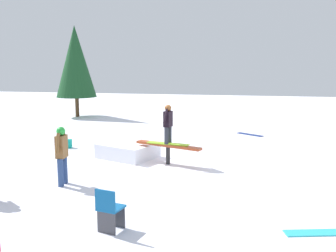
{
  "coord_description": "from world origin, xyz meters",
  "views": [
    {
      "loc": [
        2.58,
        -11.71,
        3.2
      ],
      "look_at": [
        0.0,
        0.0,
        1.27
      ],
      "focal_mm": 40.0,
      "sensor_mm": 36.0,
      "label": 1
    }
  ],
  "objects_px": {
    "backpack_on_snow": "(68,144)",
    "bystander_brown": "(62,153)",
    "loose_snowboard_cyan": "(323,233)",
    "pine_tree_near": "(75,62)",
    "folding_chair": "(110,211)",
    "rail_feature": "(168,147)",
    "main_rider_on_rail": "(168,125)",
    "loose_snowboard_navy": "(250,135)"
  },
  "relations": [
    {
      "from": "rail_feature",
      "to": "folding_chair",
      "type": "xyz_separation_m",
      "value": [
        -0.02,
        -5.19,
        -0.16
      ]
    },
    {
      "from": "bystander_brown",
      "to": "folding_chair",
      "type": "height_order",
      "value": "bystander_brown"
    },
    {
      "from": "backpack_on_snow",
      "to": "bystander_brown",
      "type": "bearing_deg",
      "value": 105.65
    },
    {
      "from": "rail_feature",
      "to": "folding_chair",
      "type": "distance_m",
      "value": 5.2
    },
    {
      "from": "main_rider_on_rail",
      "to": "bystander_brown",
      "type": "bearing_deg",
      "value": -120.05
    },
    {
      "from": "bystander_brown",
      "to": "pine_tree_near",
      "type": "height_order",
      "value": "pine_tree_near"
    },
    {
      "from": "backpack_on_snow",
      "to": "folding_chair",
      "type": "bearing_deg",
      "value": 112.82
    },
    {
      "from": "main_rider_on_rail",
      "to": "loose_snowboard_cyan",
      "type": "bearing_deg",
      "value": -37.16
    },
    {
      "from": "bystander_brown",
      "to": "loose_snowboard_cyan",
      "type": "height_order",
      "value": "bystander_brown"
    },
    {
      "from": "main_rider_on_rail",
      "to": "folding_chair",
      "type": "relative_size",
      "value": 1.65
    },
    {
      "from": "rail_feature",
      "to": "folding_chair",
      "type": "height_order",
      "value": "folding_chair"
    },
    {
      "from": "bystander_brown",
      "to": "pine_tree_near",
      "type": "xyz_separation_m",
      "value": [
        -5.87,
        12.98,
        2.57
      ]
    },
    {
      "from": "loose_snowboard_navy",
      "to": "pine_tree_near",
      "type": "relative_size",
      "value": 0.23
    },
    {
      "from": "bystander_brown",
      "to": "backpack_on_snow",
      "type": "height_order",
      "value": "bystander_brown"
    },
    {
      "from": "main_rider_on_rail",
      "to": "backpack_on_snow",
      "type": "distance_m",
      "value": 4.82
    },
    {
      "from": "loose_snowboard_navy",
      "to": "main_rider_on_rail",
      "type": "bearing_deg",
      "value": -79.24
    },
    {
      "from": "folding_chair",
      "to": "pine_tree_near",
      "type": "relative_size",
      "value": 0.15
    },
    {
      "from": "loose_snowboard_navy",
      "to": "folding_chair",
      "type": "xyz_separation_m",
      "value": [
        -2.65,
        -11.22,
        0.4
      ]
    },
    {
      "from": "loose_snowboard_navy",
      "to": "folding_chair",
      "type": "distance_m",
      "value": 11.53
    },
    {
      "from": "bystander_brown",
      "to": "pine_tree_near",
      "type": "relative_size",
      "value": 0.28
    },
    {
      "from": "rail_feature",
      "to": "bystander_brown",
      "type": "bearing_deg",
      "value": -110.12
    },
    {
      "from": "main_rider_on_rail",
      "to": "folding_chair",
      "type": "xyz_separation_m",
      "value": [
        -0.02,
        -5.19,
        -0.89
      ]
    },
    {
      "from": "folding_chair",
      "to": "rail_feature",
      "type": "bearing_deg",
      "value": -78.4
    },
    {
      "from": "main_rider_on_rail",
      "to": "backpack_on_snow",
      "type": "height_order",
      "value": "main_rider_on_rail"
    },
    {
      "from": "rail_feature",
      "to": "main_rider_on_rail",
      "type": "relative_size",
      "value": 1.62
    },
    {
      "from": "loose_snowboard_cyan",
      "to": "pine_tree_near",
      "type": "bearing_deg",
      "value": -65.17
    },
    {
      "from": "pine_tree_near",
      "to": "main_rider_on_rail",
      "type": "bearing_deg",
      "value": -51.32
    },
    {
      "from": "main_rider_on_rail",
      "to": "loose_snowboard_navy",
      "type": "distance_m",
      "value": 6.7
    },
    {
      "from": "bystander_brown",
      "to": "rail_feature",
      "type": "bearing_deg",
      "value": -45.85
    },
    {
      "from": "loose_snowboard_cyan",
      "to": "pine_tree_near",
      "type": "distance_m",
      "value": 19.4
    },
    {
      "from": "folding_chair",
      "to": "backpack_on_snow",
      "type": "xyz_separation_m",
      "value": [
        -4.39,
        6.76,
        -0.24
      ]
    },
    {
      "from": "rail_feature",
      "to": "loose_snowboard_navy",
      "type": "relative_size",
      "value": 1.75
    },
    {
      "from": "main_rider_on_rail",
      "to": "loose_snowboard_navy",
      "type": "bearing_deg",
      "value": 76.64
    },
    {
      "from": "rail_feature",
      "to": "loose_snowboard_cyan",
      "type": "xyz_separation_m",
      "value": [
        4.05,
        -4.4,
        -0.56
      ]
    },
    {
      "from": "loose_snowboard_navy",
      "to": "folding_chair",
      "type": "bearing_deg",
      "value": -68.94
    },
    {
      "from": "loose_snowboard_navy",
      "to": "pine_tree_near",
      "type": "bearing_deg",
      "value": -166.95
    },
    {
      "from": "rail_feature",
      "to": "folding_chair",
      "type": "bearing_deg",
      "value": -70.08
    },
    {
      "from": "loose_snowboard_cyan",
      "to": "backpack_on_snow",
      "type": "height_order",
      "value": "backpack_on_snow"
    },
    {
      "from": "rail_feature",
      "to": "loose_snowboard_navy",
      "type": "height_order",
      "value": "rail_feature"
    },
    {
      "from": "folding_chair",
      "to": "loose_snowboard_navy",
      "type": "bearing_deg",
      "value": -91.46
    },
    {
      "from": "main_rider_on_rail",
      "to": "backpack_on_snow",
      "type": "relative_size",
      "value": 4.26
    },
    {
      "from": "main_rider_on_rail",
      "to": "bystander_brown",
      "type": "height_order",
      "value": "main_rider_on_rail"
    }
  ]
}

